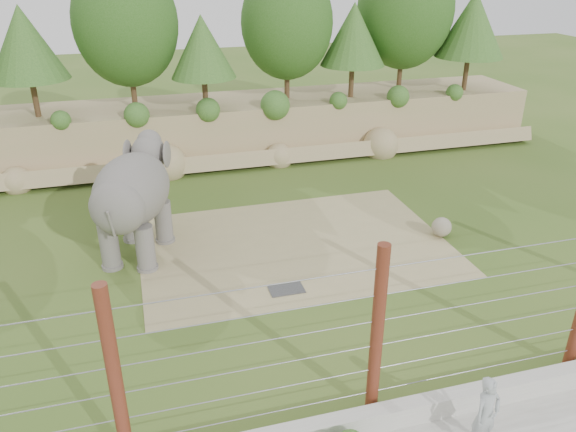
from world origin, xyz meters
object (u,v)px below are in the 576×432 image
object	(u,v)px
elephant	(134,205)
barrier_fence	(377,333)
stone_ball	(442,227)
zookeeper	(486,414)

from	to	relation	value
elephant	barrier_fence	size ratio (longest dim) A/B	0.21
stone_ball	barrier_fence	size ratio (longest dim) A/B	0.03
zookeeper	barrier_fence	bearing A→B (deg)	124.78
zookeeper	elephant	bearing A→B (deg)	108.28
elephant	stone_ball	bearing A→B (deg)	12.70
elephant	barrier_fence	bearing A→B (deg)	-40.33
barrier_fence	zookeeper	bearing A→B (deg)	-41.41
stone_ball	zookeeper	xyz separation A→B (m)	(-3.81, -8.25, 0.48)
barrier_fence	zookeeper	distance (m)	2.53
elephant	stone_ball	size ratio (longest dim) A/B	6.35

